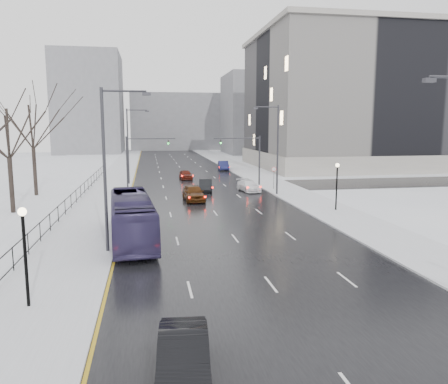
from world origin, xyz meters
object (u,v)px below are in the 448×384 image
tree_park_d (14,214)px  sedan_left_near (183,357)px  mast_signal_right (251,154)px  bus (132,218)px  sedan_right_far (249,186)px  lamppost_l (24,243)px  mast_signal_left (136,156)px  lamppost_r_mid (337,180)px  streetlight_l_near (108,162)px  sedan_center_near (194,193)px  no_uturn_sign (274,171)px  streetlight_l_far (130,142)px  sedan_right_near (206,185)px  tree_park_e (37,196)px  sedan_center_far (186,175)px  streetlight_r_mid (276,145)px  sedan_right_distant (223,166)px

tree_park_d → sedan_left_near: size_ratio=2.81×
tree_park_d → mast_signal_right: 29.05m
bus → sedan_right_far: size_ratio=2.47×
tree_park_d → lamppost_l: bearing=-72.8°
tree_park_d → sedan_left_near: (12.91, -28.43, 0.77)m
mast_signal_right → mast_signal_left: size_ratio=1.00×
lamppost_l → lamppost_r_mid: (22.00, 18.00, 0.00)m
tree_park_d → streetlight_l_near: 17.90m
streetlight_l_near → sedan_center_near: size_ratio=2.03×
no_uturn_sign → bus: bearing=-127.1°
streetlight_l_near → sedan_right_far: streetlight_l_near is taller
streetlight_l_far → mast_signal_right: 16.07m
bus → streetlight_l_far: bearing=87.7°
lamppost_l → sedan_center_near: lamppost_l is taller
streetlight_l_near → sedan_right_far: (14.06, 23.31, -4.91)m
lamppost_l → streetlight_l_far: bearing=85.9°
mast_signal_left → sedan_right_near: (8.15, -4.00, -3.35)m
sedan_right_near → sedan_right_far: sedan_right_near is taller
tree_park_e → sedan_left_near: tree_park_e is taller
tree_park_d → sedan_right_far: bearing=21.4°
lamppost_r_mid → bus: 19.50m
tree_park_d → sedan_center_far: tree_park_d is taller
streetlight_l_near → lamppost_r_mid: 21.78m
streetlight_r_mid → mast_signal_right: bearing=96.0°
bus → sedan_center_near: size_ratio=2.30×
mast_signal_right → bus: bearing=-119.4°
tree_park_d → sedan_center_near: tree_park_d is taller
no_uturn_sign → sedan_left_near: 40.96m
sedan_left_near → sedan_right_near: bearing=86.0°
streetlight_r_mid → sedan_right_distant: streetlight_r_mid is taller
sedan_center_far → streetlight_l_near: bearing=-105.1°
sedan_center_near → mast_signal_right: bearing=47.1°
sedan_center_near → sedan_right_near: bearing=68.7°
mast_signal_right → tree_park_d: bearing=-150.9°
tree_park_e → no_uturn_sign: 27.50m
streetlight_r_mid → sedan_center_far: (-8.67, 16.25, -4.88)m
streetlight_r_mid → sedan_right_far: streetlight_r_mid is taller
bus → streetlight_r_mid: bearing=44.3°
sedan_center_near → sedan_center_far: 18.46m
streetlight_l_near → sedan_right_distant: 51.20m
mast_signal_left → sedan_center_far: 11.23m
bus → sedan_center_far: 34.28m
no_uturn_sign → sedan_right_distant: (-2.00, 24.61, -1.47)m
streetlight_l_near → lamppost_r_mid: size_ratio=2.34×
tree_park_d → sedan_center_near: 17.01m
tree_park_d → bus: tree_park_d is taller
lamppost_l → sedan_right_distant: 59.50m
streetlight_l_far → lamppost_r_mid: bearing=-48.9°
no_uturn_sign → sedan_center_near: bearing=-149.4°
lamppost_l → sedan_right_far: size_ratio=0.94×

